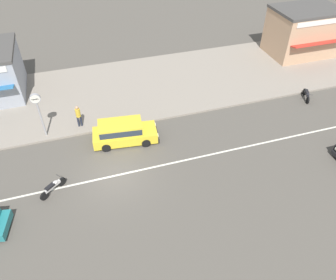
{
  "coord_description": "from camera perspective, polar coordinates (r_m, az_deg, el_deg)",
  "views": [
    {
      "loc": [
        -1.09,
        -14.29,
        14.95
      ],
      "look_at": [
        3.79,
        1.38,
        0.8
      ],
      "focal_mm": 35.0,
      "sensor_mm": 36.0,
      "label": 1
    }
  ],
  "objects": [
    {
      "name": "kerb_strip",
      "position": [
        28.16,
        -12.57,
        7.83
      ],
      "size": [
        68.0,
        10.0,
        0.15
      ],
      "primitive_type": "cube",
      "color": "gray",
      "rests_on": "ground"
    },
    {
      "name": "pedestrian_mid_kerb",
      "position": [
        24.14,
        -15.36,
        4.28
      ],
      "size": [
        0.34,
        0.34,
        1.72
      ],
      "color": "#232838",
      "rests_on": "kerb_strip"
    },
    {
      "name": "motorcycle_1",
      "position": [
        20.4,
        -19.39,
        -7.71
      ],
      "size": [
        1.52,
        1.24,
        0.8
      ],
      "color": "black",
      "rests_on": "ground"
    },
    {
      "name": "minivan_yellow_3",
      "position": [
        22.49,
        -7.86,
        1.47
      ],
      "size": [
        4.61,
        2.26,
        1.56
      ],
      "color": "yellow",
      "rests_on": "ground"
    },
    {
      "name": "street_clock",
      "position": [
        23.16,
        -21.83,
        5.69
      ],
      "size": [
        0.68,
        0.22,
        3.41
      ],
      "color": "#9E9EA3",
      "rests_on": "kerb_strip"
    },
    {
      "name": "lane_centre_stripe",
      "position": [
        20.7,
        -8.98,
        -6.1
      ],
      "size": [
        50.4,
        0.14,
        0.01
      ],
      "primitive_type": "cube",
      "color": "silver",
      "rests_on": "ground"
    },
    {
      "name": "ground_plane",
      "position": [
        20.71,
        -8.98,
        -6.11
      ],
      "size": [
        160.0,
        160.0,
        0.0
      ],
      "primitive_type": "plane",
      "color": "#544F47"
    },
    {
      "name": "motorcycle_2",
      "position": [
        29.04,
        22.99,
        7.28
      ],
      "size": [
        0.89,
        1.69,
        0.8
      ],
      "color": "black",
      "rests_on": "ground"
    },
    {
      "name": "shopfront_corner_warung",
      "position": [
        35.57,
        22.41,
        17.1
      ],
      "size": [
        6.11,
        5.11,
        4.38
      ],
      "color": "tan",
      "rests_on": "kerb_strip"
    }
  ]
}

